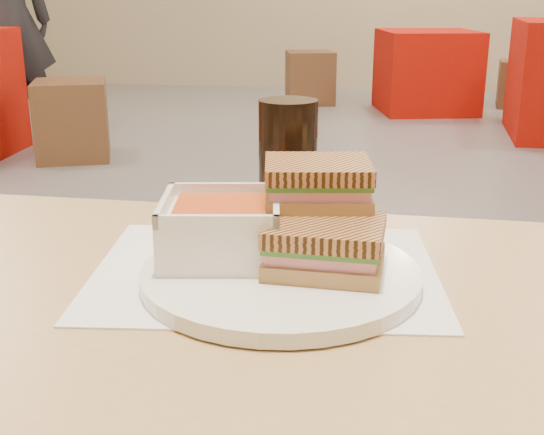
# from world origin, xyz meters

# --- Properties ---
(main_table) EXTENTS (1.22, 0.74, 0.75)m
(main_table) POSITION_xyz_m (0.14, -2.10, 0.64)
(main_table) COLOR tan
(main_table) RESTS_ON ground
(tray_liner) EXTENTS (0.40, 0.33, 0.00)m
(tray_liner) POSITION_xyz_m (-0.00, -1.98, 0.75)
(tray_liner) COLOR white
(tray_liner) RESTS_ON main_table
(plate) EXTENTS (0.30, 0.30, 0.02)m
(plate) POSITION_xyz_m (0.02, -2.01, 0.76)
(plate) COLOR white
(plate) RESTS_ON tray_liner
(soup_bowl) EXTENTS (0.14, 0.14, 0.07)m
(soup_bowl) POSITION_xyz_m (-0.05, -1.99, 0.80)
(soup_bowl) COLOR white
(soup_bowl) RESTS_ON plate
(panini_lower) EXTENTS (0.13, 0.11, 0.05)m
(panini_lower) POSITION_xyz_m (0.07, -2.01, 0.79)
(panini_lower) COLOR tan
(panini_lower) RESTS_ON plate
(panini_upper) EXTENTS (0.13, 0.11, 0.05)m
(panini_upper) POSITION_xyz_m (0.05, -1.94, 0.84)
(panini_upper) COLOR tan
(panini_upper) RESTS_ON panini_lower
(cola_glass) EXTENTS (0.08, 0.08, 0.16)m
(cola_glass) POSITION_xyz_m (0.00, -1.80, 0.83)
(cola_glass) COLOR black
(cola_glass) RESTS_ON main_table
(bg_table_2) EXTENTS (0.92, 0.92, 0.69)m
(bg_table_2) POSITION_xyz_m (0.59, 3.64, 0.35)
(bg_table_2) COLOR #A70D04
(bg_table_2) RESTS_ON ground
(bg_chair_0r) EXTENTS (0.56, 0.56, 0.49)m
(bg_chair_0r) POSITION_xyz_m (-1.75, 1.51, 0.25)
(bg_chair_0r) COLOR brown
(bg_chair_0r) RESTS_ON ground
(bg_chair_2l) EXTENTS (0.51, 0.51, 0.48)m
(bg_chair_2l) POSITION_xyz_m (-0.45, 3.94, 0.24)
(bg_chair_2l) COLOR brown
(bg_chair_2l) RESTS_ON ground
(bg_chair_2r) EXTENTS (0.41, 0.41, 0.42)m
(bg_chair_2r) POSITION_xyz_m (1.45, 3.97, 0.21)
(bg_chair_2r) COLOR brown
(bg_chair_2r) RESTS_ON ground
(patron_a) EXTENTS (0.73, 0.64, 1.67)m
(patron_a) POSITION_xyz_m (-2.36, 1.98, 0.83)
(patron_a) COLOR black
(patron_a) RESTS_ON ground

